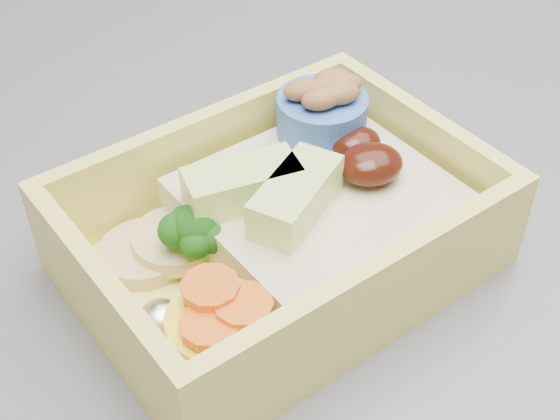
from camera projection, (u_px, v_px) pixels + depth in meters
name	position (u px, v px, depth m)	size (l,w,h in m)	color
bento_box	(287.00, 223.00, 0.40)	(0.24, 0.21, 0.08)	#EAE160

